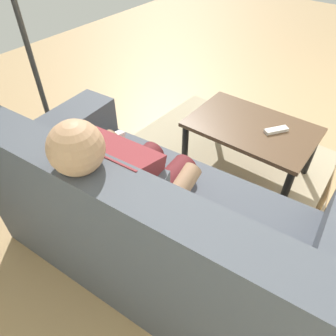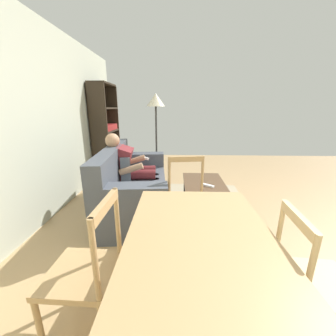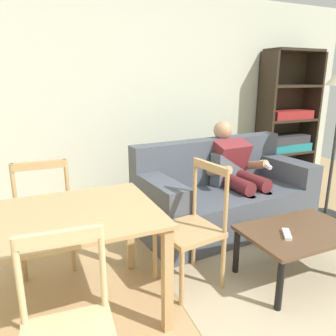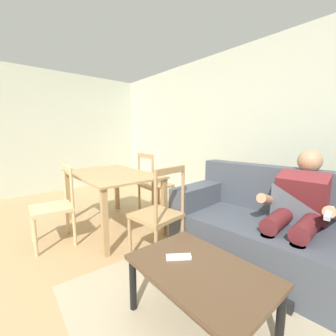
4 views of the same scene
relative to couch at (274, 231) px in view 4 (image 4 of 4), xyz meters
The scene contains 12 objects.
ground_plane 1.99m from the couch, 116.88° to the right, with size 9.13×9.13×0.00m, color tan.
wall_back 1.73m from the couch, 127.93° to the left, with size 7.13×0.12×2.58m, color beige.
wall_side 4.88m from the couch, 158.53° to the right, with size 0.12×5.78×2.58m, color beige.
couch is the anchor object (origin of this frame).
person_lounging 0.30m from the couch, ahead, with size 0.62×0.94×1.11m.
coffee_table 1.07m from the couch, 89.66° to the right, with size 0.89×0.59×0.42m.
tv_remote 1.12m from the couch, 98.10° to the right, with size 0.05×0.17×0.02m, color white.
dining_table 2.00m from the couch, 156.52° to the right, with size 1.36×0.88×0.75m.
dining_chair_near_wall 1.82m from the couch, behind, with size 0.43×0.43×0.97m.
dining_chair_facing_couch 1.13m from the couch, 135.58° to the right, with size 0.47×0.47×0.96m.
dining_chair_by_doorway 2.35m from the couch, 140.41° to the right, with size 0.45×0.45×0.89m.
area_rug 1.12m from the couch, 89.66° to the right, with size 2.00×1.40×0.01m, color tan.
Camera 4 is at (1.73, -0.29, 1.26)m, focal length 23.26 mm.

